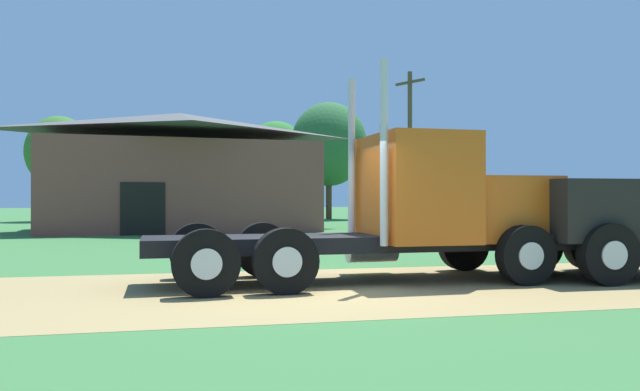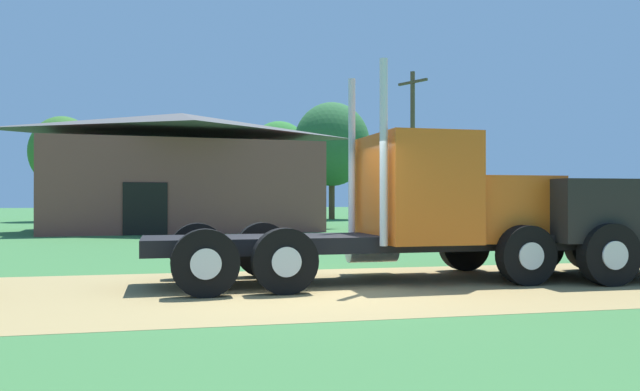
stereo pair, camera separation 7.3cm
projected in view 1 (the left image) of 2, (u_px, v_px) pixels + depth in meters
ground_plane at (311, 289)px, 10.64m from camera, size 200.00×200.00×0.00m
dirt_track at (311, 289)px, 10.64m from camera, size 120.00×5.66×0.01m
truck_foreground_white at (415, 211)px, 11.93m from camera, size 7.69×2.87×3.91m
shed_building at (179, 174)px, 30.62m from camera, size 13.45×9.32×5.67m
utility_pole_near at (410, 144)px, 36.30m from camera, size 1.06×2.05×8.80m
tree_mid at (59, 152)px, 42.30m from camera, size 4.35×4.35×7.03m
tree_right at (276, 157)px, 52.71m from camera, size 5.37×5.37×7.96m
tree_far_right at (329, 144)px, 46.50m from camera, size 5.58×5.58×8.59m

